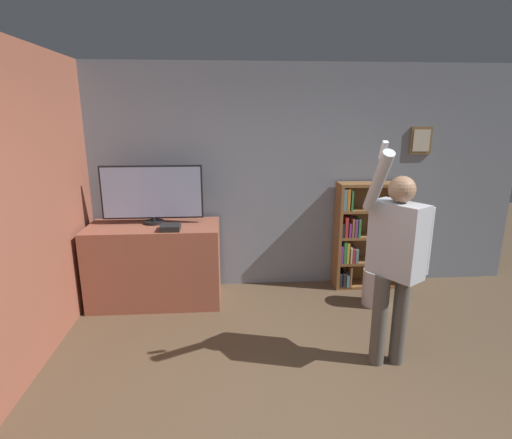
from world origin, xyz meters
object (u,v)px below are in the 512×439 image
object	(u,v)px
television	(152,194)
game_console	(170,227)
bookshelf	(362,236)
person	(396,255)
waste_bin	(376,287)

from	to	relation	value
television	game_console	size ratio (longest dim) A/B	5.35
bookshelf	person	distance (m)	1.69
television	waste_bin	distance (m)	2.74
bookshelf	person	world-z (taller)	person
person	waste_bin	bearing A→B (deg)	131.62
television	person	size ratio (longest dim) A/B	0.58
television	person	world-z (taller)	person
person	waste_bin	xyz separation A→B (m)	(0.30, 1.09, -0.79)
television	waste_bin	world-z (taller)	television
game_console	waste_bin	distance (m)	2.40
television	waste_bin	xyz separation A→B (m)	(2.51, -0.36, -1.05)
bookshelf	waste_bin	xyz separation A→B (m)	(0.01, -0.54, -0.44)
television	waste_bin	bearing A→B (deg)	-8.16
person	waste_bin	size ratio (longest dim) A/B	4.64
game_console	person	bearing A→B (deg)	-30.42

